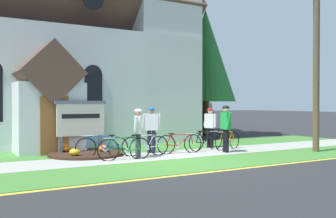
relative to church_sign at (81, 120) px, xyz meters
name	(u,v)px	position (x,y,z in m)	size (l,w,h in m)	color
ground	(128,149)	(2.09, 0.53, -1.24)	(140.00, 140.00, 0.00)	#2B2B2D
sidewalk_slab	(130,158)	(1.10, -1.89, -1.23)	(32.00, 2.01, 0.01)	#A8A59E
grass_verge	(162,167)	(1.10, -4.08, -1.24)	(32.00, 2.37, 0.01)	#427F33
church_lawn	(105,151)	(1.10, 0.45, -1.24)	(24.00, 2.67, 0.01)	#427F33
curb_paint_stripe	(187,174)	(1.10, -5.41, -1.24)	(28.00, 0.16, 0.01)	yellow
church_building	(68,45)	(1.46, 6.78, 3.70)	(11.60, 12.66, 13.57)	silver
church_sign	(81,120)	(0.00, 0.00, 0.00)	(1.89, 0.15, 1.93)	slate
flower_bed	(85,154)	(-0.02, -0.53, -1.17)	(2.58, 2.58, 0.34)	#382319
bicycle_red	(145,145)	(1.81, -1.63, -0.88)	(1.68, 0.33, 0.80)	black
bicycle_blue	(228,140)	(5.50, -1.59, -0.88)	(1.63, 0.56, 0.77)	black
bicycle_silver	(179,143)	(3.17, -1.68, -0.87)	(1.76, 0.31, 0.78)	black
bicycle_white	(206,141)	(4.55, -1.41, -0.86)	(1.71, 0.22, 0.81)	black
bicycle_green	(102,147)	(0.31, -1.35, -0.87)	(1.77, 0.37, 0.79)	black
bicycle_orange	(125,148)	(0.74, -2.24, -0.86)	(1.78, 0.25, 0.84)	black
cyclist_in_green_jersey	(151,126)	(2.32, -1.09, -0.24)	(0.61, 0.46, 1.70)	#191E38
cyclist_in_blue_jersey	(138,129)	(1.34, -2.01, -0.27)	(0.46, 0.59, 1.66)	#2D2D33
cyclist_in_red_jersey	(210,125)	(5.24, -0.78, -0.28)	(0.32, 0.71, 1.65)	black
cyclist_in_orange_jersey	(226,125)	(4.80, -2.35, -0.20)	(0.32, 0.81, 1.76)	black
utility_pole	(315,21)	(7.85, -3.85, 3.72)	(3.12, 0.28, 8.96)	brown
roadside_conifer	(205,56)	(8.65, 4.31, 3.32)	(3.44, 3.44, 7.19)	#4C3823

